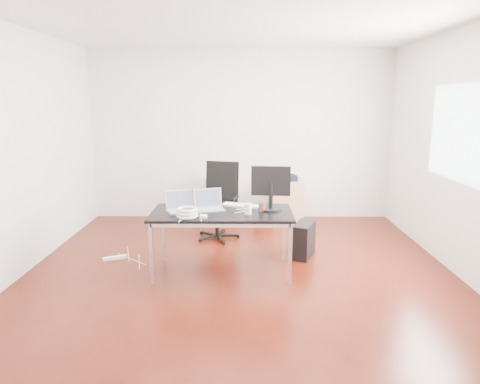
{
  "coord_description": "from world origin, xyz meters",
  "views": [
    {
      "loc": [
        0.04,
        -4.68,
        1.97
      ],
      "look_at": [
        0.0,
        0.55,
        0.85
      ],
      "focal_mm": 32.0,
      "sensor_mm": 36.0,
      "label": 1
    }
  ],
  "objects_px": {
    "desk": "(222,216)",
    "filing_cabinet_right": "(287,200)",
    "office_chair": "(219,197)",
    "filing_cabinet_left": "(223,200)",
    "pc_tower": "(304,240)"
  },
  "relations": [
    {
      "from": "filing_cabinet_right",
      "to": "office_chair",
      "type": "bearing_deg",
      "value": -141.61
    },
    {
      "from": "office_chair",
      "to": "filing_cabinet_left",
      "type": "distance_m",
      "value": 0.89
    },
    {
      "from": "filing_cabinet_right",
      "to": "filing_cabinet_left",
      "type": "bearing_deg",
      "value": 180.0
    },
    {
      "from": "office_chair",
      "to": "pc_tower",
      "type": "bearing_deg",
      "value": -20.26
    },
    {
      "from": "office_chair",
      "to": "filing_cabinet_right",
      "type": "bearing_deg",
      "value": 53.53
    },
    {
      "from": "desk",
      "to": "office_chair",
      "type": "relative_size",
      "value": 1.48
    },
    {
      "from": "filing_cabinet_right",
      "to": "pc_tower",
      "type": "distance_m",
      "value": 1.67
    },
    {
      "from": "desk",
      "to": "filing_cabinet_left",
      "type": "bearing_deg",
      "value": 92.53
    },
    {
      "from": "desk",
      "to": "filing_cabinet_right",
      "type": "xyz_separation_m",
      "value": [
        0.97,
        2.19,
        -0.33
      ]
    },
    {
      "from": "office_chair",
      "to": "filing_cabinet_right",
      "type": "height_order",
      "value": "office_chair"
    },
    {
      "from": "pc_tower",
      "to": "filing_cabinet_left",
      "type": "bearing_deg",
      "value": 146.48
    },
    {
      "from": "pc_tower",
      "to": "office_chair",
      "type": "bearing_deg",
      "value": 167.09
    },
    {
      "from": "office_chair",
      "to": "filing_cabinet_left",
      "type": "relative_size",
      "value": 1.54
    },
    {
      "from": "desk",
      "to": "filing_cabinet_left",
      "type": "height_order",
      "value": "desk"
    },
    {
      "from": "desk",
      "to": "filing_cabinet_right",
      "type": "relative_size",
      "value": 2.29
    }
  ]
}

